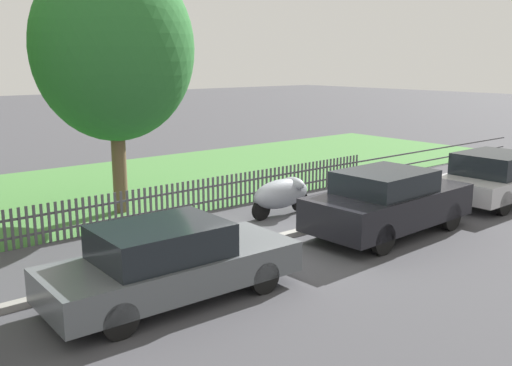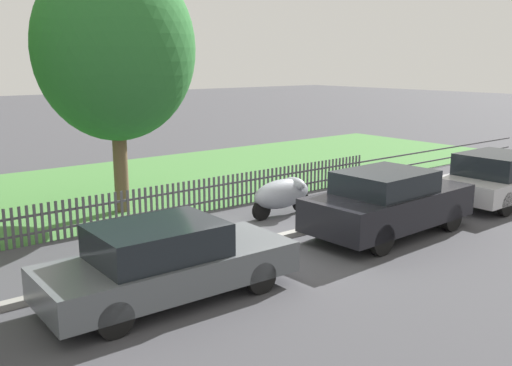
% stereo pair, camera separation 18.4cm
% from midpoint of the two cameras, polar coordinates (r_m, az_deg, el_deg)
% --- Properties ---
extents(ground_plane, '(120.00, 120.00, 0.00)m').
position_cam_midpoint_polar(ground_plane, '(12.59, 2.21, -5.81)').
color(ground_plane, '#424247').
extents(kerb_stone, '(31.64, 0.20, 0.12)m').
position_cam_midpoint_polar(kerb_stone, '(12.64, 1.90, -5.45)').
color(kerb_stone, gray).
rests_on(kerb_stone, ground).
extents(grass_strip, '(31.64, 8.63, 0.01)m').
position_cam_midpoint_polar(grass_strip, '(18.63, -13.26, -0.21)').
color(grass_strip, '#477F3D').
rests_on(grass_strip, ground).
extents(park_fence, '(31.64, 0.05, 0.89)m').
position_cam_midpoint_polar(park_fence, '(14.88, -5.90, -1.28)').
color(park_fence, '#4C4C51').
rests_on(park_fence, ground).
extents(parked_car_black_saloon, '(4.28, 1.76, 1.32)m').
position_cam_midpoint_polar(parked_car_black_saloon, '(9.52, -9.18, -7.78)').
color(parked_car_black_saloon, '#51565B').
rests_on(parked_car_black_saloon, ground).
extents(parked_car_navy_estate, '(4.27, 1.89, 1.49)m').
position_cam_midpoint_polar(parked_car_navy_estate, '(13.21, 12.71, -1.81)').
color(parked_car_navy_estate, black).
rests_on(parked_car_navy_estate, ground).
extents(parked_car_red_compact, '(4.13, 1.89, 1.40)m').
position_cam_midpoint_polar(parked_car_red_compact, '(17.19, 22.64, 0.55)').
color(parked_car_red_compact, '#BCBCC1').
rests_on(parked_car_red_compact, ground).
extents(covered_motorcycle, '(1.86, 0.71, 0.95)m').
position_cam_midpoint_polar(covered_motorcycle, '(14.49, 2.31, -1.04)').
color(covered_motorcycle, black).
rests_on(covered_motorcycle, ground).
extents(tree_mid_park, '(4.01, 4.01, 6.49)m').
position_cam_midpoint_polar(tree_mid_park, '(14.93, -14.43, 12.88)').
color(tree_mid_park, brown).
rests_on(tree_mid_park, ground).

